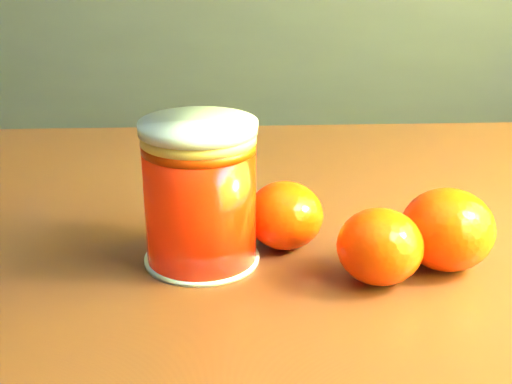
# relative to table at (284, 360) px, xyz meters

# --- Properties ---
(table) EXTENTS (1.13, 0.87, 0.77)m
(table) POSITION_rel_table_xyz_m (0.00, 0.00, 0.00)
(table) COLOR brown
(table) RESTS_ON ground
(juice_glass) EXTENTS (0.09, 0.09, 0.11)m
(juice_glass) POSITION_rel_table_xyz_m (-0.06, -0.02, 0.15)
(juice_glass) COLOR red
(juice_glass) RESTS_ON table
(orange_front) EXTENTS (0.07, 0.07, 0.05)m
(orange_front) POSITION_rel_table_xyz_m (-0.00, 0.02, 0.12)
(orange_front) COLOR #FF3C05
(orange_front) RESTS_ON table
(orange_back) EXTENTS (0.09, 0.09, 0.06)m
(orange_back) POSITION_rel_table_xyz_m (0.12, -0.01, 0.13)
(orange_back) COLOR #FF3C05
(orange_back) RESTS_ON table
(orange_extra) EXTENTS (0.08, 0.08, 0.05)m
(orange_extra) POSITION_rel_table_xyz_m (0.07, -0.03, 0.13)
(orange_extra) COLOR #FF3C05
(orange_extra) RESTS_ON table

